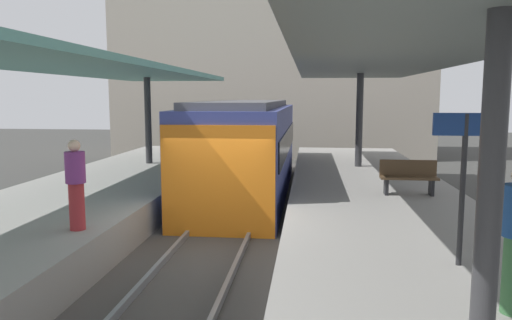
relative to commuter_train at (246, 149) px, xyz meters
name	(u,v)px	position (x,y,z in m)	size (l,w,h in m)	color
ground_plane	(208,262)	(0.00, -6.22, -1.73)	(80.00, 80.00, 0.00)	#383835
platform_left	(35,234)	(-3.80, -6.22, -1.23)	(4.40, 28.00, 1.00)	gray
platform_right	(395,245)	(3.80, -6.22, -1.23)	(4.40, 28.00, 1.00)	gray
track_ballast	(208,258)	(0.00, -6.22, -1.63)	(3.20, 28.00, 0.20)	#423F3D
rail_near_side	(174,249)	(-0.72, -6.22, -1.46)	(0.08, 28.00, 0.14)	slate
rail_far_side	(242,251)	(0.72, -6.22, -1.46)	(0.08, 28.00, 0.14)	slate
commuter_train	(246,149)	(0.00, 0.00, 0.00)	(2.78, 10.12, 3.10)	#38428C
canopy_left	(59,65)	(-3.80, -4.82, 2.44)	(4.18, 21.00, 3.29)	#333335
canopy_right	(390,58)	(3.80, -4.82, 2.54)	(4.18, 21.00, 3.40)	#333335
platform_bench	(408,176)	(4.56, -3.49, -0.26)	(1.40, 0.41, 0.86)	black
platform_sign	(464,154)	(4.26, -8.77, 0.90)	(0.90, 0.08, 2.21)	#262628
passenger_near_bench	(76,183)	(-2.16, -7.53, 0.14)	(0.36, 0.36, 1.67)	maroon
station_building_backdrop	(273,62)	(-0.17, 13.78, 3.77)	(18.00, 6.00, 11.00)	#A89E8E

